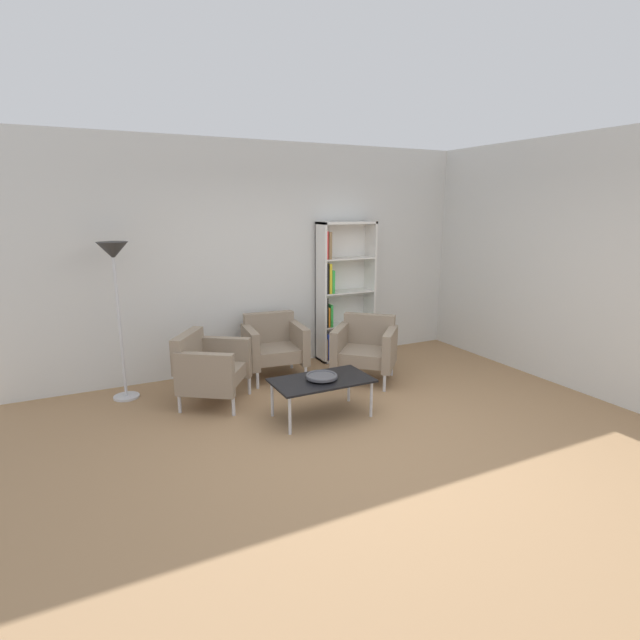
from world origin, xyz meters
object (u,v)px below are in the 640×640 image
decorative_bowl (322,376)px  armchair_near_window (365,347)px  floor_lamp_torchiere (114,270)px  coffee_table_low (322,382)px  armchair_by_bookshelf (274,345)px  bookshelf_tall (341,292)px  armchair_corner_red (209,367)px

decorative_bowl → armchair_near_window: (0.99, 0.76, -0.02)m
armchair_near_window → floor_lamp_torchiere: floor_lamp_torchiere is taller
coffee_table_low → armchair_by_bookshelf: 1.37m
armchair_by_bookshelf → floor_lamp_torchiere: (-1.76, 0.07, 1.03)m
bookshelf_tall → floor_lamp_torchiere: (-2.88, -0.24, 0.51)m
decorative_bowl → floor_lamp_torchiere: 2.47m
armchair_by_bookshelf → armchair_near_window: size_ratio=0.82×
floor_lamp_torchiere → armchair_by_bookshelf: bearing=-2.2°
coffee_table_low → decorative_bowl: (-0.00, 0.00, 0.07)m
armchair_corner_red → decorative_bowl: bearing=-98.8°
coffee_table_low → armchair_near_window: 1.25m
armchair_by_bookshelf → armchair_corner_red: 1.07m
coffee_table_low → armchair_by_bookshelf: bearing=89.4°
bookshelf_tall → floor_lamp_torchiere: size_ratio=1.09×
floor_lamp_torchiere → coffee_table_low: bearing=-39.4°
floor_lamp_torchiere → armchair_near_window: bearing=-13.8°
armchair_by_bookshelf → bookshelf_tall: bearing=21.4°
decorative_bowl → armchair_near_window: 1.25m
coffee_table_low → armchair_corner_red: (-0.93, 0.87, 0.05)m
bookshelf_tall → coffee_table_low: size_ratio=1.90×
decorative_bowl → armchair_corner_red: size_ratio=0.34×
armchair_by_bookshelf → armchair_corner_red: (-0.94, -0.50, 0.00)m
coffee_table_low → floor_lamp_torchiere: bearing=140.6°
floor_lamp_torchiere → armchair_corner_red: bearing=-34.7°
bookshelf_tall → decorative_bowl: size_ratio=5.94×
coffee_table_low → decorative_bowl: 0.07m
decorative_bowl → armchair_corner_red: (-0.93, 0.87, -0.02)m
armchair_corner_red → floor_lamp_torchiere: (-0.81, 0.56, 1.03)m
armchair_by_bookshelf → floor_lamp_torchiere: 2.04m
bookshelf_tall → armchair_near_window: (-0.15, -0.91, -0.53)m
floor_lamp_torchiere → decorative_bowl: bearing=-39.4°
bookshelf_tall → decorative_bowl: bearing=-124.2°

